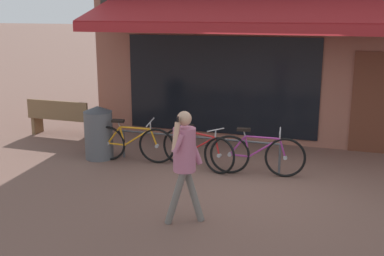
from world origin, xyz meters
TOP-DOWN VIEW (x-y plane):
  - ground_plane at (0.00, 0.00)m, footprint 160.00×160.00m
  - shop_front at (-0.47, 4.05)m, footprint 8.01×4.60m
  - bike_rack_rail at (-1.24, 0.60)m, footprint 3.24×0.04m
  - bicycle_orange at (-2.51, 0.34)m, footprint 1.72×0.52m
  - bicycle_red at (-1.19, 0.41)m, footprint 1.62×0.66m
  - bicycle_purple at (-0.05, 0.36)m, footprint 1.71×0.52m
  - pedestrian_adult at (-0.62, -1.91)m, footprint 0.53×0.56m
  - litter_bin at (-3.24, 0.37)m, footprint 0.57×0.57m
  - park_bench at (-4.96, 1.63)m, footprint 1.60×0.45m

SIDE VIEW (x-z plane):
  - ground_plane at x=0.00m, z-range 0.00..0.00m
  - bicycle_red at x=-1.19m, z-range -0.05..0.78m
  - bicycle_orange at x=-2.51m, z-range -0.05..0.82m
  - bicycle_purple at x=-0.05m, z-range -0.04..0.82m
  - park_bench at x=-4.96m, z-range 0.03..0.90m
  - bike_rack_rail at x=-1.24m, z-range 0.18..0.75m
  - litter_bin at x=-3.24m, z-range 0.00..1.07m
  - pedestrian_adult at x=-0.62m, z-range 0.19..1.80m
  - shop_front at x=-0.47m, z-range 0.00..5.29m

